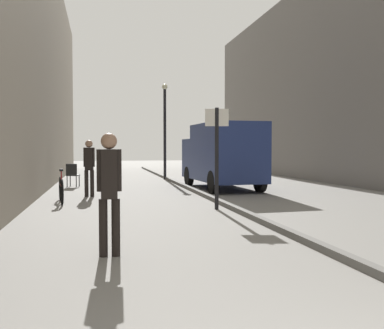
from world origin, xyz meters
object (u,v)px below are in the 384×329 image
object	(u,v)px
lamp_post	(165,125)
cafe_chair_near_window	(72,173)
bicycle_leaning	(61,189)
street_sign_post	(217,149)
delivery_van	(222,155)
pedestrian_mid_block	(89,164)
pedestrian_main_foreground	(109,185)

from	to	relation	value
lamp_post	cafe_chair_near_window	size ratio (longest dim) A/B	5.06
bicycle_leaning	street_sign_post	bearing A→B (deg)	-36.79
delivery_van	cafe_chair_near_window	world-z (taller)	delivery_van
lamp_post	cafe_chair_near_window	world-z (taller)	lamp_post
cafe_chair_near_window	lamp_post	bearing A→B (deg)	54.42
street_sign_post	cafe_chair_near_window	distance (m)	8.44
delivery_van	bicycle_leaning	bearing A→B (deg)	-154.87
cafe_chair_near_window	street_sign_post	bearing A→B (deg)	-46.05
delivery_van	street_sign_post	size ratio (longest dim) A/B	1.89
pedestrian_mid_block	cafe_chair_near_window	world-z (taller)	pedestrian_mid_block
lamp_post	pedestrian_mid_block	bearing A→B (deg)	-116.27
street_sign_post	bicycle_leaning	distance (m)	4.77
bicycle_leaning	pedestrian_main_foreground	bearing A→B (deg)	-86.71
pedestrian_mid_block	lamp_post	distance (m)	8.19
street_sign_post	cafe_chair_near_window	bearing A→B (deg)	-48.29
pedestrian_main_foreground	cafe_chair_near_window	xyz separation A→B (m)	(-1.19, 11.68, -0.49)
pedestrian_main_foreground	lamp_post	distance (m)	15.55
pedestrian_mid_block	delivery_van	bearing A→B (deg)	32.12
pedestrian_mid_block	cafe_chair_near_window	distance (m)	3.83
pedestrian_mid_block	delivery_van	size ratio (longest dim) A/B	0.37
pedestrian_main_foreground	delivery_van	bearing A→B (deg)	66.53
street_sign_post	bicycle_leaning	xyz separation A→B (m)	(-4.02, 2.29, -1.16)
pedestrian_main_foreground	street_sign_post	world-z (taller)	street_sign_post
pedestrian_main_foreground	pedestrian_mid_block	xyz separation A→B (m)	(-0.45, 7.96, 0.02)
bicycle_leaning	cafe_chair_near_window	size ratio (longest dim) A/B	1.88
cafe_chair_near_window	bicycle_leaning	bearing A→B (deg)	-74.78
pedestrian_main_foreground	pedestrian_mid_block	world-z (taller)	pedestrian_mid_block
lamp_post	bicycle_leaning	bearing A→B (deg)	-116.79
pedestrian_mid_block	street_sign_post	world-z (taller)	street_sign_post
pedestrian_main_foreground	pedestrian_mid_block	bearing A→B (deg)	94.72
pedestrian_mid_block	cafe_chair_near_window	size ratio (longest dim) A/B	1.94
pedestrian_mid_block	lamp_post	bearing A→B (deg)	76.83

